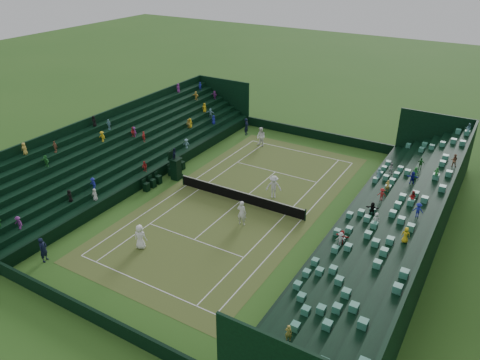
{
  "coord_description": "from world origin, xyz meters",
  "views": [
    {
      "loc": [
        17.06,
        -28.58,
        19.12
      ],
      "look_at": [
        0.0,
        0.0,
        2.0
      ],
      "focal_mm": 35.0,
      "sensor_mm": 36.0,
      "label": 1
    }
  ],
  "objects": [
    {
      "name": "line_judge_south",
      "position": [
        -7.12,
        -13.47,
        0.89
      ],
      "size": [
        0.59,
        0.74,
        1.78
      ],
      "primitive_type": "imported",
      "rotation": [
        0.0,
        0.0,
        1.85
      ],
      "color": "black",
      "rests_on": "ground"
    },
    {
      "name": "court_surface",
      "position": [
        0.0,
        0.0,
        0.01
      ],
      "size": [
        12.97,
        26.77,
        0.01
      ],
      "primitive_type": "cube",
      "color": "#386622",
      "rests_on": "ground"
    },
    {
      "name": "umpire_chair",
      "position": [
        -7.02,
        0.6,
        1.28
      ],
      "size": [
        0.95,
        0.95,
        3.0
      ],
      "color": "black",
      "rests_on": "ground"
    },
    {
      "name": "player_near_west",
      "position": [
        -2.6,
        -9.08,
        0.92
      ],
      "size": [
        1.04,
        0.83,
        1.85
      ],
      "primitive_type": "imported",
      "rotation": [
        0.0,
        0.0,
        3.45
      ],
      "color": "white",
      "rests_on": "ground"
    },
    {
      "name": "perimeter_wall_west",
      "position": [
        -8.48,
        0.0,
        0.5
      ],
      "size": [
        0.2,
        31.77,
        1.0
      ],
      "primitive_type": "cube",
      "color": "black",
      "rests_on": "ground"
    },
    {
      "name": "perimeter_wall_north",
      "position": [
        0.0,
        15.88,
        0.5
      ],
      "size": [
        17.17,
        0.2,
        1.0
      ],
      "primitive_type": "cube",
      "color": "black",
      "rests_on": "ground"
    },
    {
      "name": "ground",
      "position": [
        0.0,
        0.0,
        0.0
      ],
      "size": [
        160.0,
        160.0,
        0.0
      ],
      "primitive_type": "plane",
      "color": "#2E5E1D",
      "rests_on": "ground"
    },
    {
      "name": "player_far_west",
      "position": [
        -4.12,
        11.12,
        1.01
      ],
      "size": [
        1.16,
        1.01,
        2.03
      ],
      "primitive_type": "imported",
      "rotation": [
        0.0,
        0.0,
        -0.27
      ],
      "color": "white",
      "rests_on": "ground"
    },
    {
      "name": "tennis_net",
      "position": [
        0.0,
        0.0,
        0.53
      ],
      "size": [
        11.67,
        0.1,
        1.06
      ],
      "color": "black",
      "rests_on": "ground"
    },
    {
      "name": "player_near_east",
      "position": [
        1.87,
        -2.88,
        1.0
      ],
      "size": [
        0.78,
        0.56,
        2.01
      ],
      "primitive_type": "imported",
      "rotation": [
        0.0,
        0.0,
        3.26
      ],
      "color": "white",
      "rests_on": "ground"
    },
    {
      "name": "south_grandstand",
      "position": [
        -12.66,
        0.0,
        1.55
      ],
      "size": [
        6.6,
        32.0,
        4.9
      ],
      "color": "black",
      "rests_on": "ground"
    },
    {
      "name": "line_judge_north",
      "position": [
        -7.01,
        13.14,
        0.93
      ],
      "size": [
        0.57,
        0.75,
        1.86
      ],
      "primitive_type": "imported",
      "rotation": [
        0.0,
        0.0,
        1.76
      ],
      "color": "black",
      "rests_on": "ground"
    },
    {
      "name": "player_far_east",
      "position": [
        2.0,
        2.07,
        0.99
      ],
      "size": [
        1.48,
        1.23,
        1.99
      ],
      "primitive_type": "imported",
      "rotation": [
        0.0,
        0.0,
        0.45
      ],
      "color": "white",
      "rests_on": "ground"
    },
    {
      "name": "north_grandstand",
      "position": [
        12.66,
        0.0,
        1.55
      ],
      "size": [
        6.6,
        32.0,
        4.9
      ],
      "color": "black",
      "rests_on": "ground"
    },
    {
      "name": "perimeter_wall_east",
      "position": [
        8.48,
        0.0,
        0.5
      ],
      "size": [
        0.2,
        31.77,
        1.0
      ],
      "primitive_type": "cube",
      "color": "black",
      "rests_on": "ground"
    },
    {
      "name": "courtside_chairs",
      "position": [
        -7.84,
        0.02,
        0.4
      ],
      "size": [
        0.49,
        5.46,
        1.06
      ],
      "color": "black",
      "rests_on": "ground"
    },
    {
      "name": "perimeter_wall_south",
      "position": [
        0.0,
        -15.88,
        0.5
      ],
      "size": [
        17.17,
        0.2,
        1.0
      ],
      "primitive_type": "cube",
      "color": "black",
      "rests_on": "ground"
    }
  ]
}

